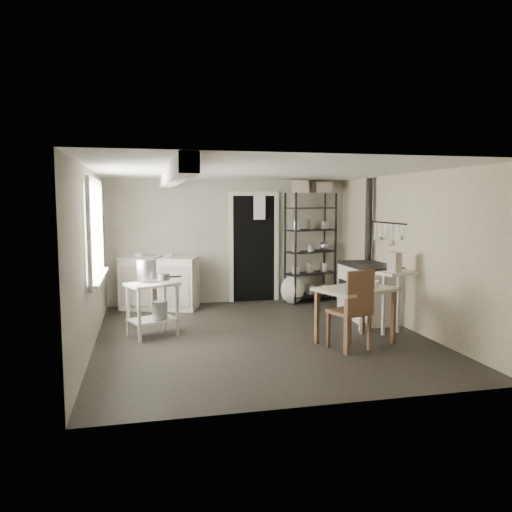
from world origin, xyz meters
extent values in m
plane|color=black|center=(0.00, 0.00, 0.00)|extent=(5.00, 5.00, 0.00)
plane|color=white|center=(0.00, 0.00, 2.30)|extent=(5.00, 5.00, 0.00)
cube|color=#A8A38F|center=(0.00, 2.50, 1.15)|extent=(4.50, 0.02, 2.30)
cube|color=#A8A38F|center=(0.00, -2.50, 1.15)|extent=(4.50, 0.02, 2.30)
cube|color=#A8A38F|center=(-2.25, 0.00, 1.15)|extent=(0.02, 5.00, 2.30)
cube|color=#A8A38F|center=(2.25, 0.00, 1.15)|extent=(0.02, 5.00, 2.30)
cylinder|color=silver|center=(-1.56, 0.39, 0.94)|extent=(0.27, 0.27, 0.28)
cylinder|color=silver|center=(-1.32, 0.21, 0.85)|extent=(0.21, 0.21, 0.09)
cylinder|color=silver|center=(-1.39, 0.25, 0.39)|extent=(0.27, 0.27, 0.23)
imported|color=silver|center=(-1.18, 2.15, 0.96)|extent=(0.30, 0.30, 0.07)
imported|color=silver|center=(-1.67, 2.02, 0.97)|extent=(0.17, 0.17, 0.10)
imported|color=silver|center=(1.21, 2.22, 1.37)|extent=(0.11, 0.11, 0.19)
cube|color=#C2B09C|center=(1.27, 2.18, 2.01)|extent=(0.39, 0.36, 0.21)
cube|color=#C2B09C|center=(1.69, 2.18, 1.99)|extent=(0.32, 0.30, 0.20)
cube|color=#C2B09C|center=(1.88, -0.30, 1.01)|extent=(0.15, 0.20, 0.28)
imported|color=silver|center=(1.37, -0.74, 0.81)|extent=(0.11, 0.11, 0.10)
ellipsoid|color=white|center=(1.09, 2.06, 0.24)|extent=(0.46, 0.40, 0.53)
cylinder|color=silver|center=(1.52, -0.09, 0.07)|extent=(0.17, 0.17, 0.16)
camera|label=1|loc=(-1.59, -6.70, 1.87)|focal=35.00mm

